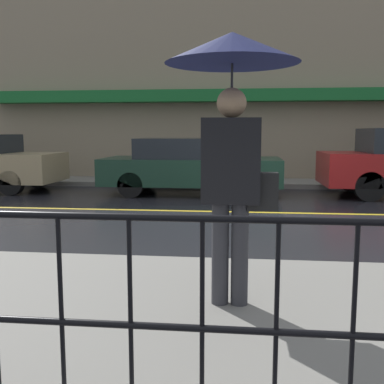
{
  "coord_description": "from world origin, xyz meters",
  "views": [
    {
      "loc": [
        -0.71,
        -8.54,
        1.52
      ],
      "look_at": [
        -1.4,
        -2.18,
        0.67
      ],
      "focal_mm": 42.0,
      "sensor_mm": 36.0,
      "label": 1
    }
  ],
  "objects": [
    {
      "name": "sidewalk_far",
      "position": [
        0.0,
        4.49,
        0.07
      ],
      "size": [
        28.0,
        1.6,
        0.13
      ],
      "color": "gray",
      "rests_on": "ground_plane"
    },
    {
      "name": "car_dark_green",
      "position": [
        -1.97,
        2.49,
        0.71
      ],
      "size": [
        4.34,
        1.9,
        1.38
      ],
      "color": "#193828",
      "rests_on": "ground_plane"
    },
    {
      "name": "ground_plane",
      "position": [
        0.0,
        0.0,
        0.0
      ],
      "size": [
        80.0,
        80.0,
        0.0
      ],
      "primitive_type": "plane",
      "color": "black"
    },
    {
      "name": "lane_marking",
      "position": [
        0.0,
        0.0,
        0.0
      ],
      "size": [
        25.2,
        0.12,
        0.01
      ],
      "color": "gold",
      "rests_on": "ground_plane"
    },
    {
      "name": "building_storefront",
      "position": [
        0.0,
        5.42,
        3.06
      ],
      "size": [
        28.0,
        0.85,
        6.17
      ],
      "color": "gray",
      "rests_on": "ground_plane"
    },
    {
      "name": "sidewalk_near",
      "position": [
        0.0,
        -5.21,
        0.07
      ],
      "size": [
        28.0,
        3.05,
        0.13
      ],
      "color": "gray",
      "rests_on": "ground_plane"
    },
    {
      "name": "pedestrian",
      "position": [
        -0.78,
        -5.02,
        1.8
      ],
      "size": [
        1.03,
        1.03,
        2.14
      ],
      "rotation": [
        0.0,
        0.0,
        3.14
      ],
      "color": "#333338",
      "rests_on": "sidewalk_near"
    }
  ]
}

